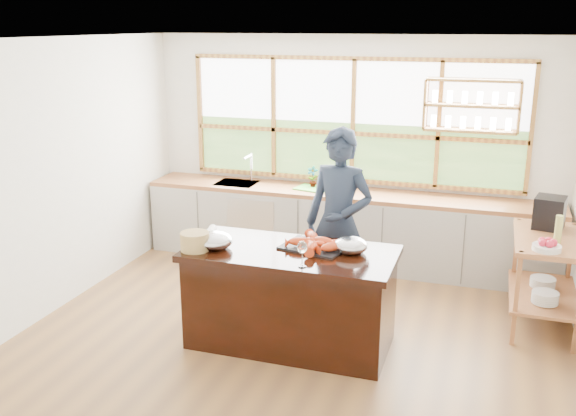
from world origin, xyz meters
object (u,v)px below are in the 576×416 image
at_px(espresso_machine, 550,213).
at_px(wicker_basket, 195,241).
at_px(island, 291,297).
at_px(cook, 339,224).

bearing_deg(espresso_machine, wicker_basket, -139.81).
xyz_separation_m(island, espresso_machine, (2.19, 1.39, 0.60)).
xyz_separation_m(cook, wicker_basket, (-1.05, -1.02, 0.04)).
bearing_deg(cook, island, -96.46).
relative_size(island, cook, 0.98).
distance_m(island, cook, 0.94).
distance_m(island, espresso_machine, 2.66).
bearing_deg(island, cook, 72.10).
height_order(island, cook, cook).
height_order(island, espresso_machine, espresso_machine).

